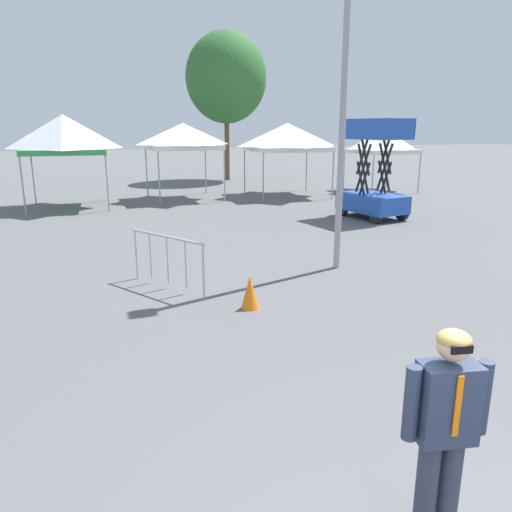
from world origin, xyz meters
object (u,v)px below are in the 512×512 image
tree_behind_tents_left (226,78)px  canopy_tent_left_of_center (382,140)px  scissor_lift (373,188)px  person_foreground (444,426)px  light_pole_near_lift (346,49)px  traffic_cone_lot_center (250,292)px  canopy_tent_far_left (183,136)px  crowd_barrier_near_person (167,252)px  canopy_tent_behind_left (64,134)px  canopy_tent_behind_right (287,137)px

tree_behind_tents_left → canopy_tent_left_of_center: bearing=-53.5°
scissor_lift → person_foreground: scissor_lift is taller
light_pole_near_lift → person_foreground: bearing=-113.3°
canopy_tent_left_of_center → person_foreground: 21.88m
scissor_lift → traffic_cone_lot_center: size_ratio=5.72×
canopy_tent_far_left → crowd_barrier_near_person: size_ratio=1.78×
canopy_tent_behind_left → canopy_tent_left_of_center: bearing=0.9°
tree_behind_tents_left → traffic_cone_lot_center: (-5.74, -20.76, -5.51)m
canopy_tent_behind_left → light_pole_near_lift: size_ratio=0.44×
canopy_tent_far_left → canopy_tent_left_of_center: bearing=-3.2°
light_pole_near_lift → traffic_cone_lot_center: (-2.70, -1.78, -4.35)m
canopy_tent_far_left → crowd_barrier_near_person: 12.62m
light_pole_near_lift → crowd_barrier_near_person: light_pole_near_lift is taller
canopy_tent_behind_left → light_pole_near_lift: 12.70m
scissor_lift → traffic_cone_lot_center: (-6.90, -6.92, -0.77)m
canopy_tent_left_of_center → scissor_lift: 7.81m
canopy_tent_left_of_center → tree_behind_tents_left: (-5.62, 7.59, 3.35)m
canopy_tent_behind_left → canopy_tent_behind_right: bearing=1.7°
person_foreground → tree_behind_tents_left: (6.07, 26.02, 4.77)m
person_foreground → tree_behind_tents_left: bearing=76.9°
scissor_lift → light_pole_near_lift: (-4.20, -5.14, 3.58)m
tree_behind_tents_left → traffic_cone_lot_center: size_ratio=14.21×
canopy_tent_behind_right → tree_behind_tents_left: 8.19m
canopy_tent_far_left → canopy_tent_left_of_center: size_ratio=1.06×
canopy_tent_left_of_center → crowd_barrier_near_person: size_ratio=1.67×
crowd_barrier_near_person → canopy_tent_behind_left: bearing=99.5°
canopy_tent_left_of_center → crowd_barrier_near_person: bearing=-137.2°
person_foreground → scissor_lift: bearing=59.3°
canopy_tent_left_of_center → tree_behind_tents_left: 10.02m
person_foreground → crowd_barrier_near_person: person_foreground is taller
scissor_lift → canopy_tent_behind_left: bearing=148.8°
canopy_tent_behind_left → person_foreground: size_ratio=2.00×
scissor_lift → canopy_tent_left_of_center: bearing=54.5°
tree_behind_tents_left → crowd_barrier_near_person: bearing=-109.8°
person_foreground → light_pole_near_lift: size_ratio=0.22×
scissor_lift → canopy_tent_far_left: bearing=127.4°
person_foreground → light_pole_near_lift: (3.03, 7.03, 3.61)m
canopy_tent_behind_left → person_foreground: canopy_tent_behind_left is taller
person_foreground → traffic_cone_lot_center: person_foreground is taller
tree_behind_tents_left → traffic_cone_lot_center: bearing=-105.5°
person_foreground → crowd_barrier_near_person: bearing=96.9°
scissor_lift → person_foreground: size_ratio=1.89×
traffic_cone_lot_center → light_pole_near_lift: bearing=33.4°
canopy_tent_left_of_center → tree_behind_tents_left: bearing=126.5°
canopy_tent_behind_right → tree_behind_tents_left: tree_behind_tents_left is taller
crowd_barrier_near_person → canopy_tent_behind_right: bearing=57.1°
person_foreground → crowd_barrier_near_person: size_ratio=0.97×
scissor_lift → crowd_barrier_near_person: bearing=-146.5°
canopy_tent_left_of_center → light_pole_near_lift: (-8.67, -11.40, 2.19)m
canopy_tent_behind_right → tree_behind_tents_left: bearing=94.7°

